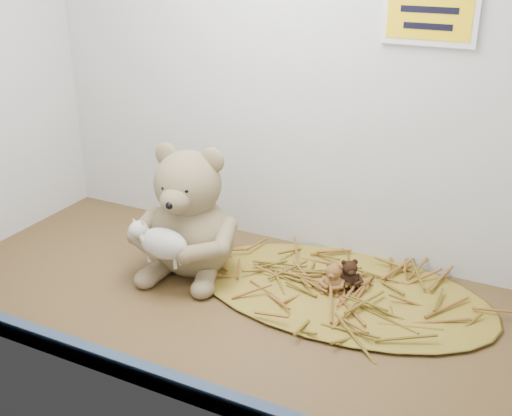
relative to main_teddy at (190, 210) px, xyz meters
The scene contains 8 objects.
alcove_shell 32.73cm from the main_teddy, ahead, with size 120.40×60.20×90.40cm.
front_rail 40.00cm from the main_teddy, 72.88° to the right, with size 119.28×2.20×3.60cm, color #344964.
straw_bed 35.57cm from the main_teddy, ahead, with size 63.64×36.95×1.23cm, color olive.
main_teddy is the anchor object (origin of this frame).
toy_lamb 10.75cm from the main_teddy, 90.00° to the right, with size 13.71×8.37×8.86cm, color beige, non-canonical shape.
mini_teddy_tan 32.98cm from the main_teddy, ahead, with size 5.20×5.48×6.44cm, color brown, non-canonical shape.
mini_teddy_brown 35.61cm from the main_teddy, 10.70° to the left, with size 5.27×5.56×6.53cm, color black, non-canonical shape.
wall_sign 61.91cm from the main_teddy, 27.98° to the left, with size 16.00×1.20×11.00cm, color #E3B30B.
Camera 1 is at (56.97, -97.05, 68.56)cm, focal length 45.00 mm.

